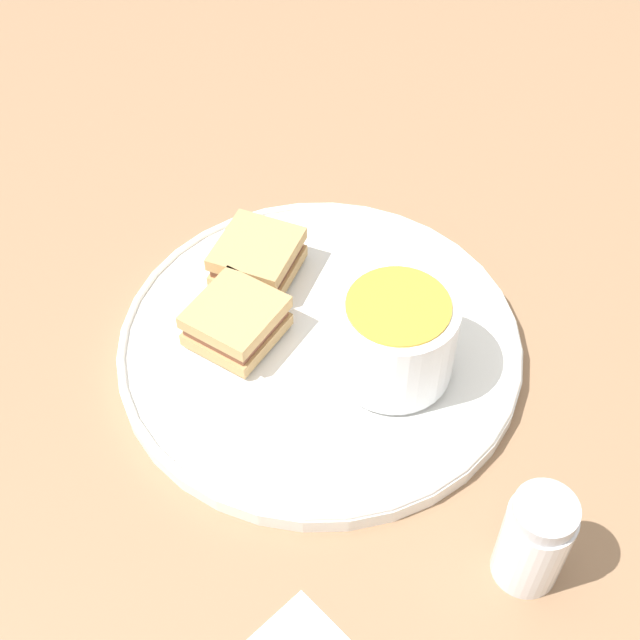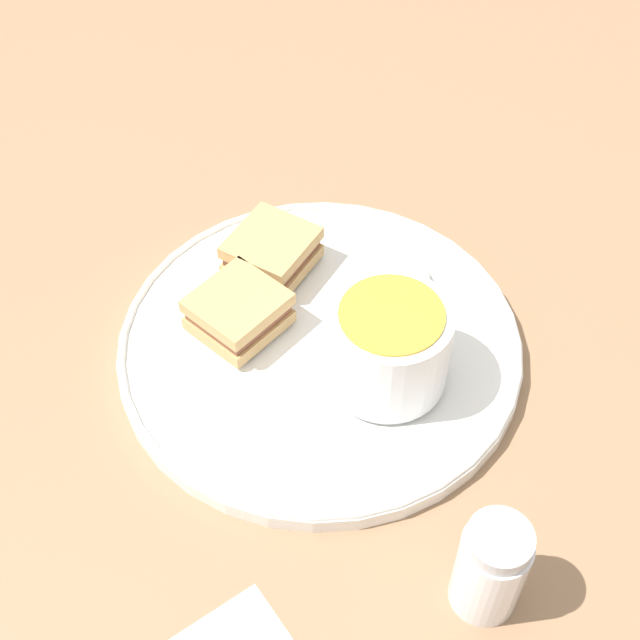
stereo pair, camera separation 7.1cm
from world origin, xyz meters
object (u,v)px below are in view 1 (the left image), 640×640
(salt_shaker, at_px, (534,540))
(soup_bowl, at_px, (395,337))
(spoon, at_px, (405,275))
(sandwich_half_near, at_px, (257,258))
(sandwich_half_far, at_px, (236,321))

(salt_shaker, bearing_deg, soup_bowl, 9.07)
(spoon, relative_size, sandwich_half_near, 1.18)
(spoon, bearing_deg, salt_shaker, -171.86)
(spoon, distance_m, sandwich_half_near, 0.13)
(soup_bowl, relative_size, sandwich_half_near, 0.99)
(spoon, height_order, sandwich_half_far, sandwich_half_far)
(sandwich_half_near, relative_size, salt_shaker, 1.09)
(salt_shaker, bearing_deg, sandwich_half_near, 17.88)
(soup_bowl, height_order, sandwich_half_far, soup_bowl)
(soup_bowl, distance_m, sandwich_half_far, 0.13)
(spoon, bearing_deg, sandwich_half_near, 79.51)
(sandwich_half_near, distance_m, sandwich_half_far, 0.07)
(sandwich_half_far, height_order, salt_shaker, salt_shaker)
(soup_bowl, relative_size, salt_shaker, 1.09)
(spoon, relative_size, salt_shaker, 1.29)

